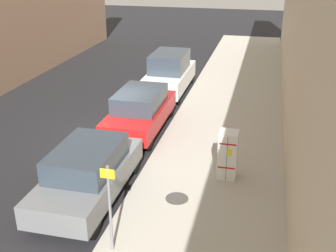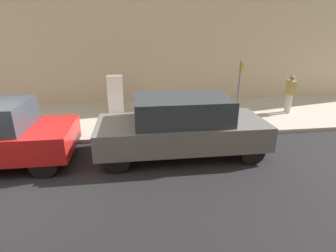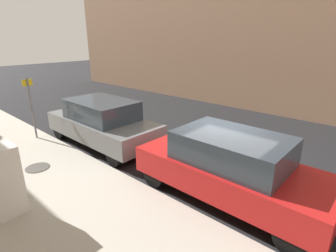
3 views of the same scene
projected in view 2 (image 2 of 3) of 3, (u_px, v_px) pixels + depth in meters
ground_plane at (3, 181)px, 6.42m from camera, size 80.00×80.00×0.00m
sidewalk_slab at (53, 120)px, 10.56m from camera, size 4.77×44.00×0.13m
building_facade_near at (58, 10)px, 12.04m from camera, size 1.57×39.60×8.68m
discarded_refrigerator at (116, 94)px, 11.03m from camera, size 0.62×0.65×1.62m
manhole_cover at (160, 121)px, 10.29m from camera, size 0.70×0.70×0.02m
street_sign_post at (238, 91)px, 9.13m from camera, size 0.36×0.07×2.41m
pedestrian_walking_far at (290, 92)px, 11.08m from camera, size 0.46×0.22×1.59m
parked_suv_gray at (181, 125)px, 7.56m from camera, size 2.00×4.81×1.74m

